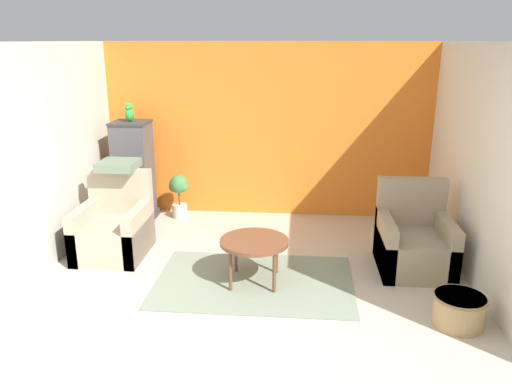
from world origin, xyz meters
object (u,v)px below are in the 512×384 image
object	(u,v)px
armchair_left	(114,230)
armchair_right	(414,243)
birdcage	(134,172)
potted_plant	(179,192)
parrot	(130,113)
wicker_basket	(459,309)
coffee_table	(254,244)

from	to	relation	value
armchair_left	armchair_right	xyz separation A→B (m)	(3.40, -0.09, 0.00)
birdcage	potted_plant	size ratio (longest dim) A/B	2.22
armchair_right	parrot	xyz separation A→B (m)	(-3.53, 1.29, 1.20)
potted_plant	armchair_right	bearing A→B (deg)	-25.14
potted_plant	armchair_left	bearing A→B (deg)	-109.77
armchair_left	potted_plant	bearing A→B (deg)	70.23
armchair_right	wicker_basket	distance (m)	1.16
parrot	potted_plant	xyz separation A→B (m)	(0.59, 0.09, -1.11)
wicker_basket	coffee_table	bearing A→B (deg)	160.81
parrot	potted_plant	world-z (taller)	parrot
birdcage	armchair_left	bearing A→B (deg)	-83.76
armchair_left	parrot	world-z (taller)	parrot
wicker_basket	parrot	bearing A→B (deg)	146.66
potted_plant	birdcage	bearing A→B (deg)	-170.84
armchair_left	wicker_basket	distance (m)	3.78
parrot	potted_plant	size ratio (longest dim) A/B	0.40
armchair_right	wicker_basket	size ratio (longest dim) A/B	2.09
armchair_right	parrot	bearing A→B (deg)	160.00
armchair_left	birdcage	world-z (taller)	birdcage
coffee_table	parrot	xyz separation A→B (m)	(-1.83, 1.78, 1.06)
coffee_table	potted_plant	world-z (taller)	potted_plant
armchair_right	wicker_basket	world-z (taller)	armchair_right
armchair_left	wicker_basket	bearing A→B (deg)	-19.12
birdcage	wicker_basket	bearing A→B (deg)	-33.32
armchair_left	armchair_right	world-z (taller)	same
birdcage	wicker_basket	world-z (taller)	birdcage
wicker_basket	armchair_left	bearing A→B (deg)	160.88
armchair_left	birdcage	bearing A→B (deg)	96.24
armchair_left	birdcage	distance (m)	1.26
armchair_left	potted_plant	distance (m)	1.37
armchair_right	birdcage	bearing A→B (deg)	160.03
birdcage	wicker_basket	size ratio (longest dim) A/B	3.04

